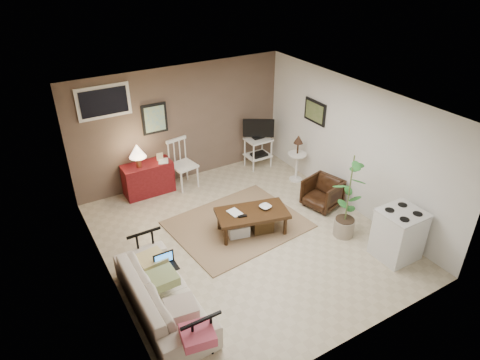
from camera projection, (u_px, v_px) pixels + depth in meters
floor at (245, 238)px, 7.34m from camera, size 5.00×5.00×0.00m
art_back at (155, 119)px, 8.22m from camera, size 0.50×0.03×0.60m
art_right at (315, 112)px, 8.35m from camera, size 0.03×0.60×0.45m
window at (104, 102)px, 7.58m from camera, size 0.96×0.03×0.60m
rug at (238, 224)px, 7.66m from camera, size 2.41×2.01×0.02m
coffee_table at (251, 220)px, 7.35m from camera, size 1.33×0.91×0.46m
sofa at (162, 289)px, 5.74m from camera, size 0.58×1.99×0.78m
sofa_pillows at (172, 293)px, 5.55m from camera, size 0.38×1.89×0.13m
sofa_end_rails at (171, 289)px, 5.82m from camera, size 0.53×1.99×0.67m
laptop at (165, 263)px, 6.02m from camera, size 0.31×0.22×0.21m
red_console at (147, 176)px, 8.44m from camera, size 0.97×0.43×1.12m
spindle_chair at (183, 165)px, 8.64m from camera, size 0.53×0.53×1.01m
tv_stand at (258, 142)px, 9.33m from camera, size 0.59×0.43×1.12m
side_table at (297, 153)px, 8.77m from camera, size 0.38×0.38×1.03m
armchair at (323, 192)px, 8.06m from camera, size 0.71×0.74×0.63m
potted_plant at (349, 194)px, 7.01m from camera, size 0.39×0.39×1.56m
stove at (398, 234)px, 6.74m from camera, size 0.65×0.60×0.85m
bowl at (265, 203)px, 7.31m from camera, size 0.20×0.08×0.20m
book_table at (230, 209)px, 7.12m from camera, size 0.18×0.04×0.25m
book_console at (158, 156)px, 8.33m from camera, size 0.18×0.09×0.25m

